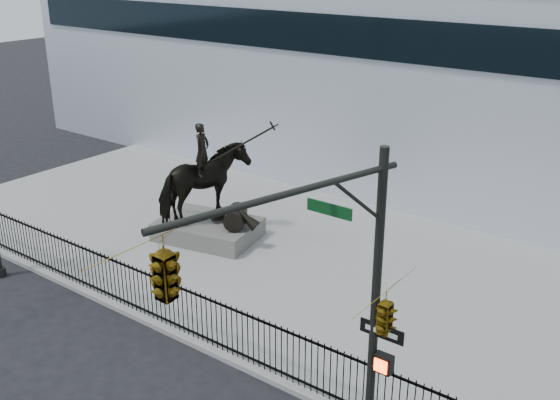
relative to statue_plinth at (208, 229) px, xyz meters
The scene contains 7 objects.
ground 7.26m from the statue_plinth, 62.61° to the right, with size 120.00×120.00×0.00m, color black.
plaza 3.40m from the statue_plinth, ahead, with size 30.00×12.00×0.15m, color gray.
building 14.54m from the statue_plinth, 76.21° to the left, with size 44.00×14.00×9.00m, color white.
picket_fence 6.17m from the statue_plinth, 57.26° to the right, with size 22.10×0.10×1.50m.
statue_plinth is the anchor object (origin of this frame).
equestrian_statue 1.74m from the statue_plinth, 11.89° to the left, with size 4.50×3.27×3.89m.
traffic_signal_right 13.64m from the statue_plinth, 40.72° to the right, with size 2.17×6.86×7.00m.
Camera 1 is at (12.18, -9.78, 10.28)m, focal length 42.00 mm.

